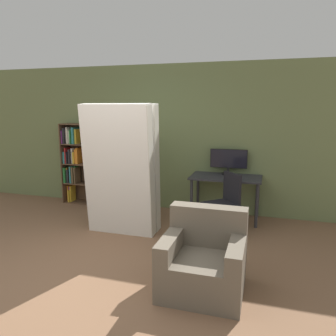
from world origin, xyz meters
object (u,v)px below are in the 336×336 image
at_px(office_chair, 223,210).
at_px(mattress_far, 126,168).
at_px(monitor, 229,160).
at_px(mattress_near, 119,171).
at_px(armchair, 204,260).
at_px(bookshelf, 77,162).

xyz_separation_m(office_chair, mattress_far, (-1.52, -0.14, 0.60)).
relative_size(monitor, office_chair, 0.67).
distance_m(mattress_near, armchair, 2.01).
bearing_deg(mattress_near, mattress_far, 90.00).
bearing_deg(mattress_far, bookshelf, 145.11).
height_order(monitor, mattress_far, mattress_far).
xyz_separation_m(office_chair, armchair, (-0.01, -1.55, -0.08)).
height_order(office_chair, mattress_near, mattress_near).
bearing_deg(bookshelf, mattress_far, -34.89).
bearing_deg(office_chair, bookshelf, 162.92).
height_order(monitor, mattress_near, mattress_near).
bearing_deg(mattress_near, monitor, 42.74).
xyz_separation_m(office_chair, bookshelf, (-3.08, 0.95, 0.44)).
xyz_separation_m(monitor, office_chair, (0.05, -0.95, -0.62)).
bearing_deg(mattress_near, bookshelf, 139.05).
bearing_deg(monitor, mattress_far, -143.37).
distance_m(bookshelf, mattress_far, 1.90).
bearing_deg(monitor, office_chair, -86.82).
height_order(mattress_far, armchair, mattress_far).
bearing_deg(bookshelf, office_chair, -17.08).
xyz_separation_m(office_chair, mattress_near, (-1.52, -0.41, 0.60)).
xyz_separation_m(monitor, bookshelf, (-3.02, -0.01, -0.18)).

